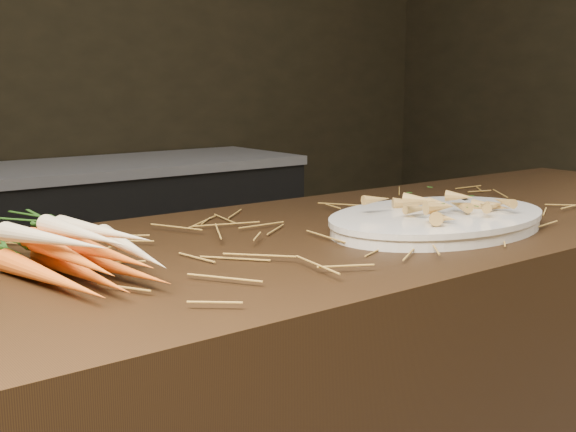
# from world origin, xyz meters

# --- Properties ---
(back_counter) EXTENTS (1.82, 0.62, 0.84)m
(back_counter) POSITION_xyz_m (0.30, 2.18, 0.42)
(back_counter) COLOR black
(back_counter) RESTS_ON ground
(straw_bedding) EXTENTS (1.40, 0.60, 0.02)m
(straw_bedding) POSITION_xyz_m (0.00, 0.30, 0.91)
(straw_bedding) COLOR olive
(straw_bedding) RESTS_ON main_counter
(root_veg_bunch) EXTENTS (0.21, 0.50, 0.09)m
(root_veg_bunch) POSITION_xyz_m (-0.51, 0.37, 0.94)
(root_veg_bunch) COLOR orange
(root_veg_bunch) RESTS_ON main_counter
(serving_platter) EXTENTS (0.49, 0.34, 0.03)m
(serving_platter) POSITION_xyz_m (0.18, 0.20, 0.91)
(serving_platter) COLOR white
(serving_platter) RESTS_ON main_counter
(roasted_veg_heap) EXTENTS (0.24, 0.18, 0.05)m
(roasted_veg_heap) POSITION_xyz_m (0.18, 0.20, 0.95)
(roasted_veg_heap) COLOR #B28248
(roasted_veg_heap) RESTS_ON serving_platter
(serving_fork) EXTENTS (0.10, 0.17, 0.00)m
(serving_fork) POSITION_xyz_m (0.35, 0.19, 0.93)
(serving_fork) COLOR silver
(serving_fork) RESTS_ON serving_platter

